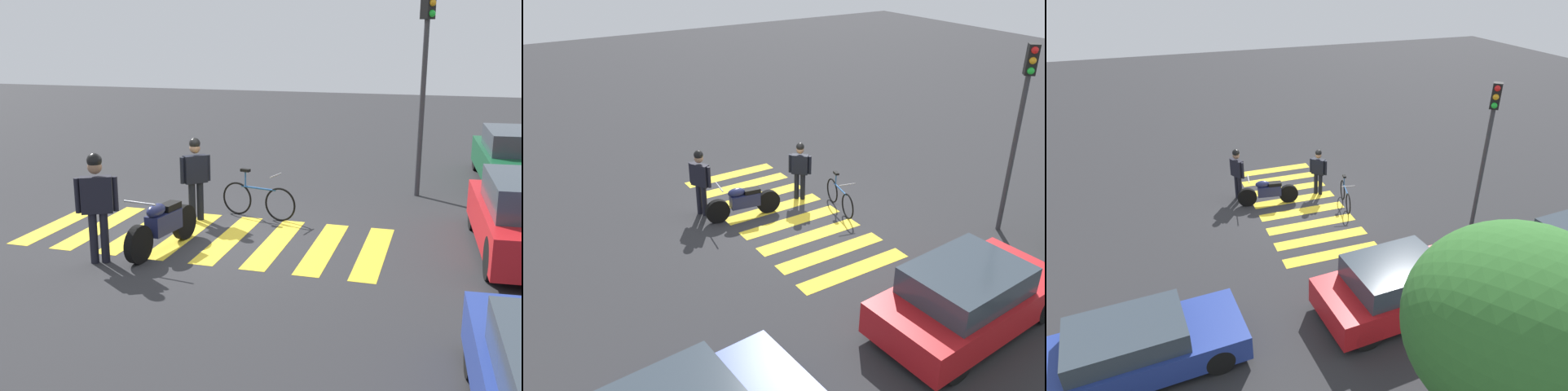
% 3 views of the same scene
% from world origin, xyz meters
% --- Properties ---
extents(ground_plane, '(60.00, 60.00, 0.00)m').
position_xyz_m(ground_plane, '(0.00, 0.00, 0.00)').
color(ground_plane, '#2B2B2D').
extents(police_motorcycle, '(2.10, 0.62, 1.05)m').
position_xyz_m(police_motorcycle, '(0.94, -0.46, 0.46)').
color(police_motorcycle, black).
rests_on(police_motorcycle, ground_plane).
extents(leaning_bicycle, '(0.54, 1.70, 1.01)m').
position_xyz_m(leaning_bicycle, '(-1.53, 0.55, 0.39)').
color(leaning_bicycle, black).
rests_on(leaning_bicycle, ground_plane).
extents(officer_on_foot, '(0.49, 0.49, 1.72)m').
position_xyz_m(officer_on_foot, '(-0.97, -0.60, 0.99)').
color(officer_on_foot, black).
rests_on(officer_on_foot, ground_plane).
extents(officer_by_motorcycle, '(0.42, 0.63, 1.88)m').
position_xyz_m(officer_by_motorcycle, '(1.82, -1.21, 1.10)').
color(officer_by_motorcycle, black).
rests_on(officer_by_motorcycle, ground_plane).
extents(crosswalk_stripes, '(2.93, 6.75, 0.01)m').
position_xyz_m(crosswalk_stripes, '(0.00, 0.00, 0.00)').
color(crosswalk_stripes, yellow).
rests_on(crosswalk_stripes, ground_plane).
extents(car_green_compact, '(4.42, 2.13, 1.41)m').
position_xyz_m(car_green_compact, '(-6.39, 5.96, 0.68)').
color(car_green_compact, black).
rests_on(car_green_compact, ground_plane).
extents(traffic_light_pole, '(0.34, 0.35, 4.75)m').
position_xyz_m(traffic_light_pole, '(-4.39, 3.63, 3.15)').
color(traffic_light_pole, '#38383D').
rests_on(traffic_light_pole, ground_plane).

